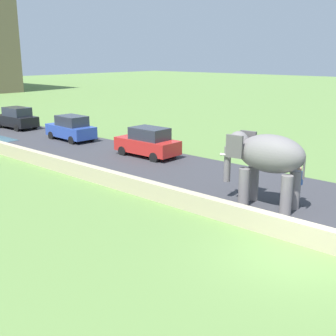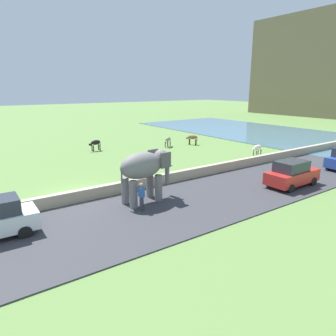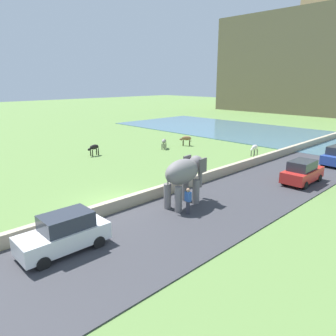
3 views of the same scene
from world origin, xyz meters
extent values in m
plane|color=#608442|center=(0.00, 0.00, 0.00)|extent=(220.00, 220.00, 0.00)
cube|color=#38383D|center=(5.00, 20.00, 0.03)|extent=(7.00, 120.00, 0.06)
cube|color=tan|center=(1.20, 18.00, 0.37)|extent=(0.40, 110.00, 0.73)
ellipsoid|color=slate|center=(3.42, 2.67, 2.24)|extent=(1.64, 2.82, 1.50)
cylinder|color=slate|center=(2.93, 3.50, 0.80)|extent=(0.44, 0.44, 1.60)
cylinder|color=slate|center=(3.76, 3.58, 0.80)|extent=(0.44, 0.44, 1.60)
cylinder|color=slate|center=(3.09, 1.76, 0.80)|extent=(0.44, 0.44, 1.60)
cylinder|color=slate|center=(3.92, 1.83, 0.80)|extent=(0.44, 0.44, 1.60)
ellipsoid|color=slate|center=(3.29, 4.08, 2.42)|extent=(1.08, 0.99, 1.10)
cube|color=#575454|center=(2.71, 3.89, 2.46)|extent=(0.18, 0.71, 0.90)
cube|color=#575454|center=(3.90, 4.00, 2.46)|extent=(0.18, 0.71, 0.90)
cylinder|color=slate|center=(3.25, 4.55, 1.54)|extent=(0.28, 0.28, 1.50)
cone|color=silver|center=(3.04, 4.46, 1.99)|extent=(0.17, 0.57, 0.17)
cone|color=silver|center=(3.48, 4.50, 1.99)|extent=(0.17, 0.57, 0.17)
cylinder|color=#575454|center=(3.55, 1.35, 1.89)|extent=(0.08, 0.08, 0.90)
cylinder|color=#33333D|center=(4.55, 1.98, 0.42)|extent=(0.22, 0.22, 0.85)
cube|color=#2D569E|center=(4.55, 1.98, 1.13)|extent=(0.36, 0.22, 0.56)
sphere|color=tan|center=(4.55, 1.98, 1.52)|extent=(0.22, 0.22, 0.22)
cube|color=#2D4CA8|center=(6.58, 20.10, 0.70)|extent=(1.88, 4.07, 0.80)
cube|color=#2D333D|center=(6.57, 19.90, 1.45)|extent=(1.54, 2.26, 0.70)
cylinder|color=black|center=(5.83, 21.43, 0.30)|extent=(0.21, 0.61, 0.60)
cylinder|color=black|center=(7.44, 21.36, 0.30)|extent=(0.21, 0.61, 0.60)
cylinder|color=black|center=(5.71, 18.83, 0.30)|extent=(0.21, 0.61, 0.60)
cylinder|color=black|center=(7.32, 18.76, 0.30)|extent=(0.21, 0.61, 0.60)
cube|color=red|center=(6.58, 12.50, 0.70)|extent=(1.74, 4.02, 0.80)
cube|color=#2D333D|center=(6.58, 12.30, 1.45)|extent=(1.47, 2.22, 0.70)
cylinder|color=black|center=(5.75, 13.79, 0.30)|extent=(0.19, 0.60, 0.60)
cylinder|color=black|center=(7.37, 13.81, 0.30)|extent=(0.19, 0.60, 0.60)
cylinder|color=black|center=(5.78, 11.19, 0.30)|extent=(0.19, 0.60, 0.60)
cylinder|color=black|center=(7.40, 11.21, 0.30)|extent=(0.19, 0.60, 0.60)
cube|color=black|center=(6.58, 27.55, 0.70)|extent=(1.88, 4.07, 0.80)
cube|color=#2D333D|center=(6.58, 27.35, 1.45)|extent=(1.54, 2.26, 0.70)
cylinder|color=black|center=(7.32, 28.89, 0.30)|extent=(0.21, 0.61, 0.60)
cylinder|color=black|center=(5.83, 26.22, 0.30)|extent=(0.21, 0.61, 0.60)
cylinder|color=black|center=(7.44, 26.29, 0.30)|extent=(0.21, 0.61, 0.60)
camera|label=1|loc=(-11.33, -5.16, 5.95)|focal=46.02mm
camera|label=2|loc=(17.93, -5.64, 6.50)|focal=32.61mm
camera|label=3|loc=(16.03, -10.77, 7.52)|focal=34.17mm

